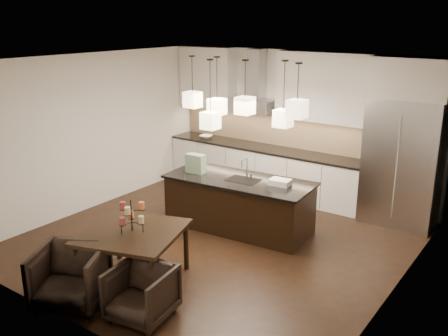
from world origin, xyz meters
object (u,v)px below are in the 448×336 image
Objects in this scene: dining_table at (134,256)px; armchair_left at (70,277)px; armchair_right at (141,293)px; island_body at (239,205)px; refrigerator at (403,162)px.

dining_table is 1.49× the size of armchair_left.
island_body is at bearing 91.61° from armchair_right.
refrigerator is 2.82m from island_body.
refrigerator reaches higher than armchair_right.
armchair_right is (0.90, 0.29, -0.05)m from armchair_left.
island_body is 1.92× the size of dining_table.
island_body is at bearing -139.68° from refrigerator.
refrigerator is 3.06× the size of armchair_right.
armchair_left is 1.17× the size of armchair_right.
refrigerator is 5.52m from armchair_left.
island_body is at bearing 68.25° from dining_table.
armchair_left is (-2.48, -4.88, -0.70)m from refrigerator.
armchair_right is (0.52, -2.82, -0.09)m from island_body.
armchair_left is (-0.39, -3.11, -0.04)m from island_body.
armchair_left is at bearing -116.91° from refrigerator.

